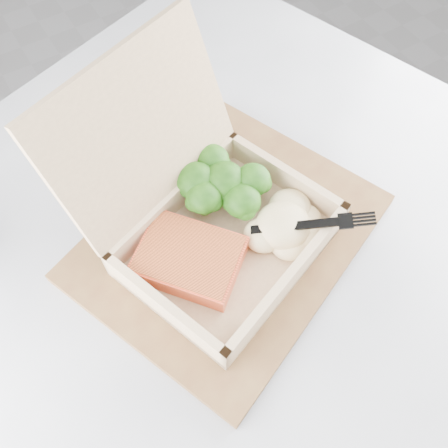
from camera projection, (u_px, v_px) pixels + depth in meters
floor at (310, 364)px, 1.29m from camera, size 4.00×4.00×0.00m
cafe_table at (233, 302)px, 0.79m from camera, size 1.08×1.08×0.75m
serving_tray at (228, 237)px, 0.62m from camera, size 0.43×0.39×0.01m
takeout_container at (201, 207)px, 0.57m from camera, size 0.30×0.31×0.21m
salmon_fillet at (189, 258)px, 0.57m from camera, size 0.14×0.15×0.02m
broccoli_pile at (225, 186)px, 0.61m from camera, size 0.12×0.12×0.04m
mashed_potatoes at (283, 225)px, 0.59m from camera, size 0.11×0.09×0.04m
plastic_fork at (278, 226)px, 0.57m from camera, size 0.13×0.09×0.02m
receipt at (143, 149)px, 0.70m from camera, size 0.14×0.17×0.00m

